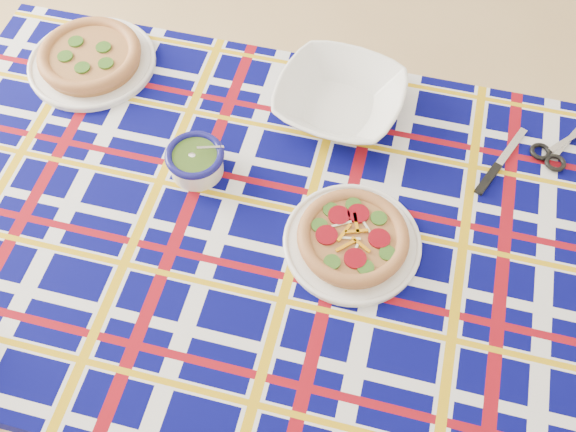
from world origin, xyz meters
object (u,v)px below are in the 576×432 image
at_px(main_focaccia_plate, 353,237).
at_px(serving_bowl, 340,99).
at_px(dining_table, 264,243).
at_px(pesto_bowl, 195,160).

xyz_separation_m(main_focaccia_plate, serving_bowl, (-0.13, 0.30, 0.01)).
distance_m(dining_table, main_focaccia_plate, 0.19).
height_order(main_focaccia_plate, pesto_bowl, pesto_bowl).
bearing_deg(main_focaccia_plate, dining_table, -172.15).
bearing_deg(main_focaccia_plate, pesto_bowl, 172.20).
xyz_separation_m(dining_table, main_focaccia_plate, (0.17, 0.02, 0.09)).
distance_m(main_focaccia_plate, serving_bowl, 0.32).
bearing_deg(dining_table, serving_bowl, 75.58).
xyz_separation_m(main_focaccia_plate, pesto_bowl, (-0.34, 0.05, 0.01)).
bearing_deg(serving_bowl, dining_table, -96.82).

